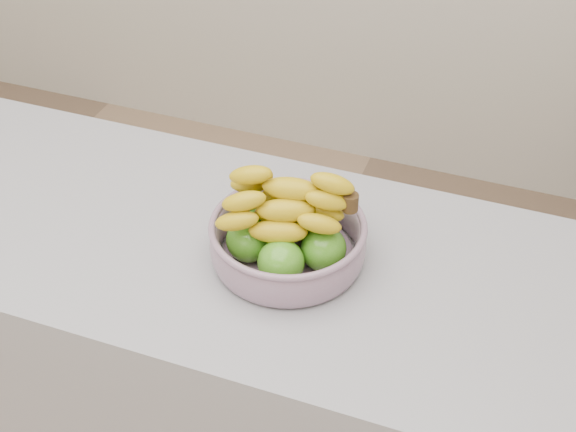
# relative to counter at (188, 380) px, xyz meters

# --- Properties ---
(counter) EXTENTS (2.00, 0.60, 0.90)m
(counter) POSITION_rel_counter_xyz_m (0.00, 0.00, 0.00)
(counter) COLOR gray
(counter) RESTS_ON ground
(fruit_bowl) EXTENTS (0.29, 0.29, 0.18)m
(fruit_bowl) POSITION_rel_counter_xyz_m (0.24, -0.00, 0.51)
(fruit_bowl) COLOR #9BA4BA
(fruit_bowl) RESTS_ON counter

